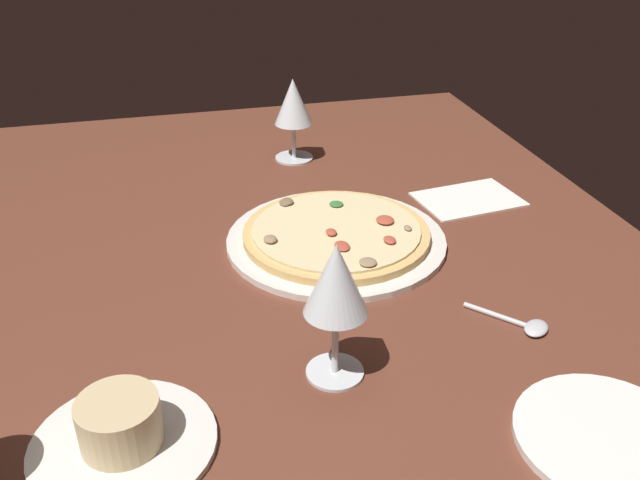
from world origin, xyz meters
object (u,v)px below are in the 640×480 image
(spoon, at_px, (525,325))
(side_plate, at_px, (607,438))
(paper_menu, at_px, (468,199))
(wine_glass_near, at_px, (336,284))
(ramekin_on_saucer, at_px, (121,432))
(pizza_main, at_px, (336,236))
(wine_glass_far, at_px, (293,105))

(spoon, bearing_deg, side_plate, 175.74)
(side_plate, relative_size, paper_menu, 1.10)
(wine_glass_near, bearing_deg, ramekin_on_saucer, 103.87)
(ramekin_on_saucer, relative_size, paper_menu, 1.10)
(pizza_main, relative_size, ramekin_on_saucer, 1.79)
(ramekin_on_saucer, xyz_separation_m, wine_glass_near, (0.06, -0.24, 0.10))
(paper_menu, bearing_deg, side_plate, 162.35)
(ramekin_on_saucer, distance_m, paper_menu, 0.74)
(wine_glass_far, bearing_deg, pizza_main, 178.48)
(pizza_main, height_order, paper_menu, pizza_main)
(wine_glass_near, bearing_deg, side_plate, -125.14)
(wine_glass_far, relative_size, side_plate, 0.84)
(wine_glass_near, height_order, side_plate, wine_glass_near)
(wine_glass_far, xyz_separation_m, side_plate, (-0.82, -0.15, -0.10))
(side_plate, distance_m, spoon, 0.20)
(pizza_main, height_order, ramekin_on_saucer, ramekin_on_saucer)
(ramekin_on_saucer, height_order, paper_menu, ramekin_on_saucer)
(ramekin_on_saucer, relative_size, side_plate, 0.99)
(pizza_main, distance_m, ramekin_on_saucer, 0.48)
(ramekin_on_saucer, relative_size, spoon, 1.91)
(ramekin_on_saucer, height_order, wine_glass_near, wine_glass_near)
(wine_glass_near, bearing_deg, wine_glass_far, -8.13)
(pizza_main, bearing_deg, spoon, -147.14)
(paper_menu, bearing_deg, pizza_main, 101.93)
(wine_glass_far, distance_m, paper_menu, 0.38)
(wine_glass_far, bearing_deg, ramekin_on_saucer, 154.87)
(ramekin_on_saucer, relative_size, wine_glass_near, 1.10)
(wine_glass_far, relative_size, wine_glass_near, 0.93)
(ramekin_on_saucer, bearing_deg, spoon, -80.18)
(pizza_main, relative_size, side_plate, 1.78)
(wine_glass_far, bearing_deg, wine_glass_near, 171.87)
(pizza_main, distance_m, spoon, 0.32)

